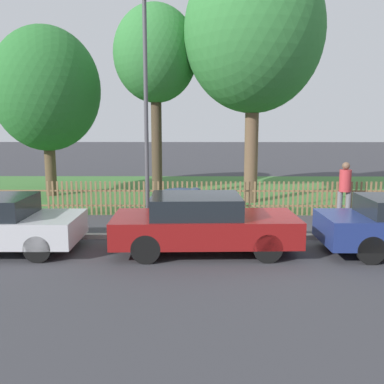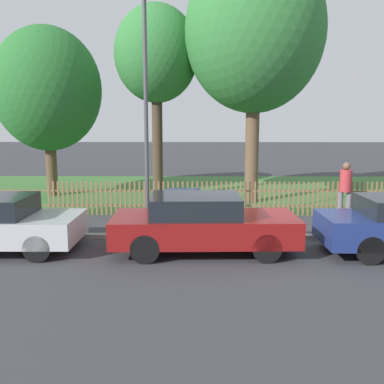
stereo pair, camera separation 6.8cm
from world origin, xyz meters
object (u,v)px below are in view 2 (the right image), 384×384
(parked_car_black_saloon, at_px, (202,223))
(covered_motorcycle, at_px, (182,200))
(tree_nearest_kerb, at_px, (47,90))
(tree_mid_park, at_px, (255,32))
(pedestrian_near_fence, at_px, (345,187))
(street_lamp, at_px, (145,88))
(tree_behind_motorcycle, at_px, (156,55))

(parked_car_black_saloon, relative_size, covered_motorcycle, 2.13)
(tree_nearest_kerb, height_order, tree_mid_park, tree_mid_park)
(tree_nearest_kerb, height_order, pedestrian_near_fence, tree_nearest_kerb)
(tree_mid_park, bearing_deg, parked_car_black_saloon, -106.53)
(covered_motorcycle, height_order, tree_mid_park, tree_mid_park)
(covered_motorcycle, height_order, street_lamp, street_lamp)
(tree_behind_motorcycle, distance_m, street_lamp, 6.24)
(covered_motorcycle, distance_m, tree_behind_motorcycle, 6.63)
(parked_car_black_saloon, height_order, pedestrian_near_fence, pedestrian_near_fence)
(tree_nearest_kerb, xyz_separation_m, tree_mid_park, (8.24, -1.44, 1.93))
(covered_motorcycle, xyz_separation_m, street_lamp, (-0.89, -1.84, 3.30))
(pedestrian_near_fence, bearing_deg, tree_mid_park, 145.51)
(tree_nearest_kerb, distance_m, tree_behind_motorcycle, 4.73)
(tree_behind_motorcycle, bearing_deg, street_lamp, -87.40)
(parked_car_black_saloon, xyz_separation_m, street_lamp, (-1.48, 1.54, 3.23))
(covered_motorcycle, height_order, tree_nearest_kerb, tree_nearest_kerb)
(parked_car_black_saloon, height_order, tree_nearest_kerb, tree_nearest_kerb)
(tree_behind_motorcycle, bearing_deg, tree_nearest_kerb, 173.79)
(tree_mid_park, xyz_separation_m, street_lamp, (-3.44, -5.05, -2.39))
(pedestrian_near_fence, bearing_deg, tree_nearest_kerb, 171.83)
(tree_nearest_kerb, bearing_deg, pedestrian_near_fence, -21.96)
(street_lamp, bearing_deg, tree_behind_motorcycle, 92.60)
(street_lamp, bearing_deg, pedestrian_near_fence, 19.21)
(covered_motorcycle, xyz_separation_m, tree_behind_motorcycle, (-1.16, 4.16, 5.03))
(tree_mid_park, bearing_deg, pedestrian_near_fence, -48.27)
(tree_behind_motorcycle, height_order, street_lamp, tree_behind_motorcycle)
(tree_behind_motorcycle, bearing_deg, covered_motorcycle, -74.42)
(parked_car_black_saloon, bearing_deg, pedestrian_near_fence, 36.70)
(covered_motorcycle, xyz_separation_m, pedestrian_near_fence, (5.17, 0.27, 0.40))
(covered_motorcycle, bearing_deg, tree_mid_park, 50.52)
(tree_nearest_kerb, bearing_deg, tree_mid_park, -9.91)
(covered_motorcycle, bearing_deg, pedestrian_near_fence, 1.97)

